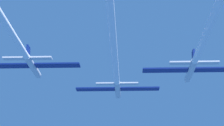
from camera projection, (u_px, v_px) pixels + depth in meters
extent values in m
cylinder|color=silver|center=(118.00, 90.00, 91.20)|extent=(1.11, 10.10, 1.11)
cone|color=silver|center=(118.00, 97.00, 97.03)|extent=(1.09, 2.22, 1.09)
ellipsoid|color=black|center=(118.00, 90.00, 93.45)|extent=(0.78, 2.02, 0.56)
cube|color=navy|center=(95.00, 89.00, 90.87)|extent=(7.68, 2.22, 0.24)
cube|color=navy|center=(140.00, 89.00, 90.57)|extent=(7.68, 2.22, 0.24)
cube|color=navy|center=(117.00, 77.00, 87.82)|extent=(0.29, 1.82, 1.62)
cube|color=silver|center=(105.00, 84.00, 87.26)|extent=(3.46, 1.33, 0.24)
cube|color=silver|center=(129.00, 84.00, 87.11)|extent=(3.46, 1.33, 0.24)
cylinder|color=white|center=(113.00, 38.00, 65.31)|extent=(1.00, 44.64, 1.00)
cylinder|color=silver|center=(33.00, 66.00, 78.93)|extent=(1.11, 10.10, 1.11)
cone|color=silver|center=(39.00, 77.00, 84.76)|extent=(1.09, 2.22, 1.09)
ellipsoid|color=black|center=(35.00, 68.00, 81.18)|extent=(0.78, 2.02, 0.56)
cube|color=navy|center=(7.00, 66.00, 78.60)|extent=(7.68, 2.22, 0.24)
cube|color=navy|center=(58.00, 65.00, 78.30)|extent=(7.68, 2.22, 0.24)
cube|color=navy|center=(28.00, 51.00, 75.55)|extent=(0.29, 1.82, 1.62)
cube|color=silver|center=(14.00, 58.00, 74.99)|extent=(3.46, 1.33, 0.24)
cube|color=silver|center=(41.00, 58.00, 74.84)|extent=(3.46, 1.33, 0.24)
cylinder|color=silver|center=(191.00, 71.00, 78.23)|extent=(1.11, 10.10, 1.11)
cone|color=silver|center=(186.00, 81.00, 84.06)|extent=(1.09, 2.22, 1.09)
ellipsoid|color=black|center=(189.00, 72.00, 80.49)|extent=(0.78, 2.02, 0.56)
cube|color=navy|center=(165.00, 70.00, 77.90)|extent=(7.68, 2.22, 0.24)
cube|color=navy|center=(217.00, 70.00, 77.61)|extent=(7.68, 2.22, 0.24)
cube|color=navy|center=(193.00, 55.00, 74.85)|extent=(0.29, 1.82, 1.62)
cube|color=silver|center=(180.00, 63.00, 74.29)|extent=(3.46, 1.33, 0.24)
cube|color=silver|center=(208.00, 63.00, 74.14)|extent=(3.46, 1.33, 0.24)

